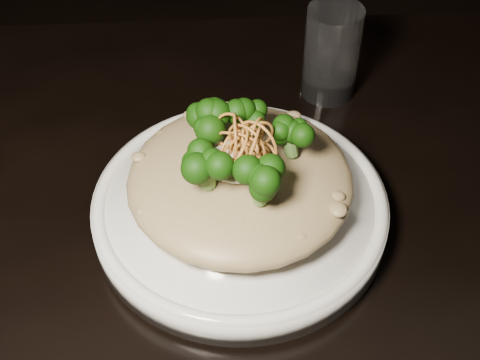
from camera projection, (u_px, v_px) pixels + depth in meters
name	position (u px, v px, depth m)	size (l,w,h in m)	color
table	(339.00, 305.00, 0.67)	(1.10, 0.80, 0.75)	black
plate	(240.00, 210.00, 0.63)	(0.28, 0.28, 0.03)	silver
risotto	(240.00, 180.00, 0.61)	(0.21, 0.21, 0.05)	brown
broccoli	(246.00, 147.00, 0.57)	(0.12, 0.12, 0.04)	black
cheese	(238.00, 160.00, 0.58)	(0.06, 0.06, 0.02)	silver
shallots	(246.00, 139.00, 0.57)	(0.05, 0.05, 0.03)	#94571F
drinking_glass	(331.00, 53.00, 0.74)	(0.06, 0.06, 0.11)	silver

